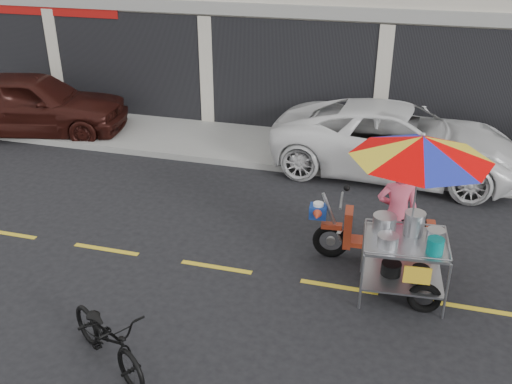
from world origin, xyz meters
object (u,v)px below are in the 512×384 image
(white_pickup, at_px, (398,140))
(food_vendor_rig, at_px, (408,188))
(maroon_sedan, at_px, (32,103))
(near_bicycle, at_px, (107,336))

(white_pickup, bearing_deg, food_vendor_rig, -172.88)
(maroon_sedan, bearing_deg, white_pickup, -102.93)
(food_vendor_rig, bearing_deg, near_bicycle, -144.16)
(white_pickup, relative_size, food_vendor_rig, 2.04)
(maroon_sedan, relative_size, white_pickup, 0.88)
(maroon_sedan, distance_m, near_bicycle, 9.41)
(white_pickup, distance_m, food_vendor_rig, 4.36)
(white_pickup, height_order, near_bicycle, white_pickup)
(maroon_sedan, height_order, near_bicycle, maroon_sedan)
(maroon_sedan, distance_m, white_pickup, 9.20)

